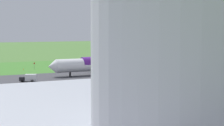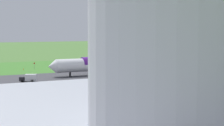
{
  "view_description": "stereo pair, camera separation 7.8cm",
  "coord_description": "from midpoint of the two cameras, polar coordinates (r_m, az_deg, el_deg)",
  "views": [
    {
      "loc": [
        60.64,
        147.85,
        18.56
      ],
      "look_at": [
        -14.83,
        0.0,
        4.5
      ],
      "focal_mm": 65.92,
      "sensor_mm": 36.0,
      "label": 1
    },
    {
      "loc": [
        60.57,
        147.89,
        18.56
      ],
      "look_at": [
        -14.83,
        0.0,
        4.5
      ],
      "focal_mm": 65.92,
      "sensor_mm": 36.0,
      "label": 2
    }
  ],
  "objects": [
    {
      "name": "traffic_cone_orange",
      "position": [
        188.78,
        -12.2,
        -0.83
      ],
      "size": [
        0.4,
        0.4,
        0.55
      ],
      "primitive_type": "cone",
      "color": "orange",
      "rests_on": "ground"
    },
    {
      "name": "ground_plane",
      "position": [
        160.88,
        -4.73,
        -1.8
      ],
      "size": [
        800.0,
        800.0,
        0.0
      ],
      "primitive_type": "plane",
      "color": "#477233"
    },
    {
      "name": "no_stopping_sign",
      "position": [
        190.68,
        -10.74,
        -0.31
      ],
      "size": [
        0.6,
        0.1,
        2.92
      ],
      "color": "slate",
      "rests_on": "ground"
    },
    {
      "name": "runway_asphalt",
      "position": [
        160.88,
        -4.73,
        -1.79
      ],
      "size": [
        600.0,
        29.17,
        0.06
      ],
      "primitive_type": "cube",
      "color": "#38383D",
      "rests_on": "ground"
    },
    {
      "name": "airliner_main",
      "position": [
        166.78,
        0.1,
        -0.05
      ],
      "size": [
        53.97,
        44.03,
        15.88
      ],
      "color": "white",
      "rests_on": "ground"
    },
    {
      "name": "grass_verge_foreground",
      "position": [
        195.09,
        -8.82,
        -0.67
      ],
      "size": [
        600.0,
        80.0,
        0.04
      ],
      "primitive_type": "cube",
      "color": "#3C782B",
      "rests_on": "ground"
    },
    {
      "name": "service_car_ops",
      "position": [
        197.69,
        11.02,
        -0.39
      ],
      "size": [
        4.54,
        2.93,
        1.62
      ],
      "color": "gray",
      "rests_on": "ground"
    },
    {
      "name": "service_truck_baggage",
      "position": [
        145.46,
        -11.49,
        -2.03
      ],
      "size": [
        6.22,
        4.28,
        2.65
      ],
      "color": "black",
      "rests_on": "ground"
    },
    {
      "name": "apron_concrete",
      "position": [
        102.43,
        9.82,
        -5.66
      ],
      "size": [
        440.0,
        110.0,
        0.05
      ],
      "primitive_type": "cube",
      "color": "gray",
      "rests_on": "ground"
    }
  ]
}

